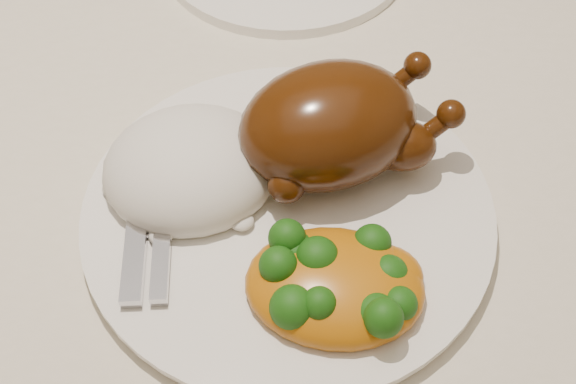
{
  "coord_description": "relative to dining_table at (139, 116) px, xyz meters",
  "views": [
    {
      "loc": [
        0.17,
        -0.55,
        1.24
      ],
      "look_at": [
        0.16,
        -0.2,
        0.8
      ],
      "focal_mm": 50.0,
      "sensor_mm": 36.0,
      "label": 1
    }
  ],
  "objects": [
    {
      "name": "cutlery",
      "position": [
        0.06,
        -0.23,
        0.12
      ],
      "size": [
        0.04,
        0.16,
        0.01
      ],
      "rotation": [
        0.0,
        0.0,
        0.09
      ],
      "color": "silver",
      "rests_on": "dinner_plate"
    },
    {
      "name": "tablecloth",
      "position": [
        0.0,
        0.0,
        0.07
      ],
      "size": [
        1.73,
        1.03,
        0.18
      ],
      "color": "beige",
      "rests_on": "dining_table"
    },
    {
      "name": "roast_chicken",
      "position": [
        0.19,
        -0.15,
        0.16
      ],
      "size": [
        0.18,
        0.15,
        0.09
      ],
      "rotation": [
        0.0,
        0.0,
        0.4
      ],
      "color": "#441E07",
      "rests_on": "dinner_plate"
    },
    {
      "name": "dining_table",
      "position": [
        0.0,
        0.0,
        0.0
      ],
      "size": [
        1.6,
        0.9,
        0.76
      ],
      "color": "brown",
      "rests_on": "floor"
    },
    {
      "name": "dinner_plate",
      "position": [
        0.16,
        -0.2,
        0.11
      ],
      "size": [
        0.34,
        0.34,
        0.01
      ],
      "primitive_type": "cylinder",
      "rotation": [
        0.0,
        0.0,
        0.16
      ],
      "color": "white",
      "rests_on": "tablecloth"
    },
    {
      "name": "rice_mound",
      "position": [
        0.08,
        -0.17,
        0.13
      ],
      "size": [
        0.16,
        0.15,
        0.07
      ],
      "rotation": [
        0.0,
        0.0,
        0.26
      ],
      "color": "silver",
      "rests_on": "dinner_plate"
    },
    {
      "name": "mac_and_cheese",
      "position": [
        0.19,
        -0.27,
        0.13
      ],
      "size": [
        0.13,
        0.1,
        0.05
      ],
      "rotation": [
        0.0,
        0.0,
        -0.09
      ],
      "color": "#B15F0B",
      "rests_on": "dinner_plate"
    }
  ]
}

